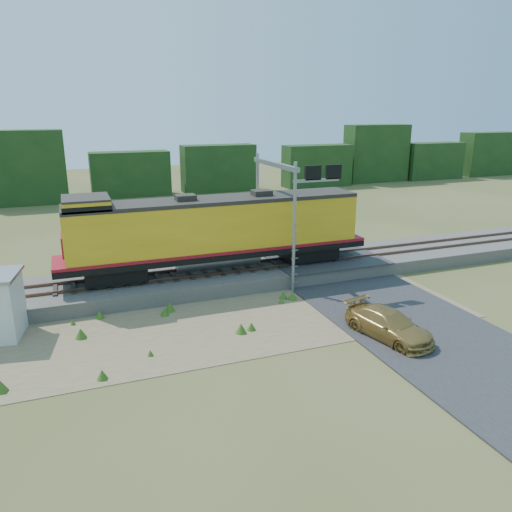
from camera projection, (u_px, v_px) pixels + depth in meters
name	position (u px, v px, depth m)	size (l,w,h in m)	color
ground	(255.00, 322.00, 24.22)	(140.00, 140.00, 0.00)	#475123
ballast	(219.00, 277.00, 29.48)	(70.00, 5.00, 0.80)	slate
rails	(219.00, 269.00, 29.35)	(70.00, 1.54, 0.16)	brown
dirt_shoulder	(212.00, 324.00, 23.98)	(26.00, 8.00, 0.03)	#8C7754
road	(370.00, 297.00, 27.24)	(7.00, 66.00, 0.86)	#38383A
tree_line_north	(138.00, 171.00, 57.39)	(130.00, 3.00, 6.50)	#163613
weed_clumps	(183.00, 332.00, 23.12)	(15.00, 6.20, 0.56)	#39601B
locomotive	(213.00, 230.00, 28.58)	(18.04, 2.75, 4.65)	black
signal_gantry	(285.00, 190.00, 28.77)	(2.88, 6.20, 7.28)	gray
car	(389.00, 325.00, 22.41)	(1.80, 4.44, 1.29)	#AC833F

